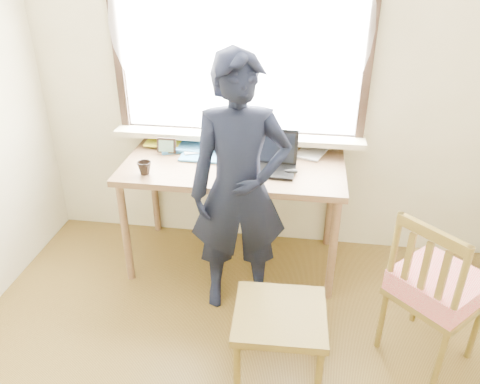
# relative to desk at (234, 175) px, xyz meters

# --- Properties ---
(room_shell) EXTENTS (3.52, 4.02, 2.61)m
(room_shell) POSITION_rel_desk_xyz_m (0.17, -1.43, 0.89)
(room_shell) COLOR beige
(room_shell) RESTS_ON ground
(desk) EXTENTS (1.54, 0.77, 0.83)m
(desk) POSITION_rel_desk_xyz_m (0.00, 0.00, 0.00)
(desk) COLOR brown
(desk) RESTS_ON ground
(laptop) EXTENTS (0.38, 0.31, 0.25)m
(laptop) POSITION_rel_desk_xyz_m (0.25, -0.03, 0.14)
(laptop) COLOR black
(laptop) RESTS_ON desk
(mug_white) EXTENTS (0.17, 0.17, 0.10)m
(mug_white) POSITION_rel_desk_xyz_m (-0.12, 0.17, 0.14)
(mug_white) COLOR white
(mug_white) RESTS_ON desk
(mug_dark) EXTENTS (0.10, 0.10, 0.09)m
(mug_dark) POSITION_rel_desk_xyz_m (-0.56, -0.25, 0.13)
(mug_dark) COLOR black
(mug_dark) RESTS_ON desk
(mouse) EXTENTS (0.09, 0.06, 0.04)m
(mouse) POSITION_rel_desk_xyz_m (0.41, -0.10, 0.10)
(mouse) COLOR black
(mouse) RESTS_ON desk
(desk_clutter) EXTENTS (0.78, 0.56, 0.04)m
(desk_clutter) POSITION_rel_desk_xyz_m (-0.31, 0.18, 0.10)
(desk_clutter) COLOR white
(desk_clutter) RESTS_ON desk
(book_a) EXTENTS (0.30, 0.34, 0.03)m
(book_a) POSITION_rel_desk_xyz_m (-0.42, 0.18, 0.10)
(book_a) COLOR white
(book_a) RESTS_ON desk
(book_b) EXTENTS (0.26, 0.30, 0.02)m
(book_b) POSITION_rel_desk_xyz_m (0.45, 0.28, 0.10)
(book_b) COLOR white
(book_b) RESTS_ON desk
(picture_frame) EXTENTS (0.14, 0.02, 0.11)m
(picture_frame) POSITION_rel_desk_xyz_m (-0.51, 0.10, 0.14)
(picture_frame) COLOR black
(picture_frame) RESTS_ON desk
(work_chair) EXTENTS (0.50, 0.48, 0.49)m
(work_chair) POSITION_rel_desk_xyz_m (0.42, -1.07, -0.33)
(work_chair) COLOR olive
(work_chair) RESTS_ON ground
(side_chair) EXTENTS (0.61, 0.61, 0.96)m
(side_chair) POSITION_rel_desk_xyz_m (1.26, -0.76, -0.24)
(side_chair) COLOR olive
(side_chair) RESTS_ON ground
(person) EXTENTS (0.69, 0.53, 1.70)m
(person) POSITION_rel_desk_xyz_m (0.11, -0.42, 0.11)
(person) COLOR black
(person) RESTS_ON ground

